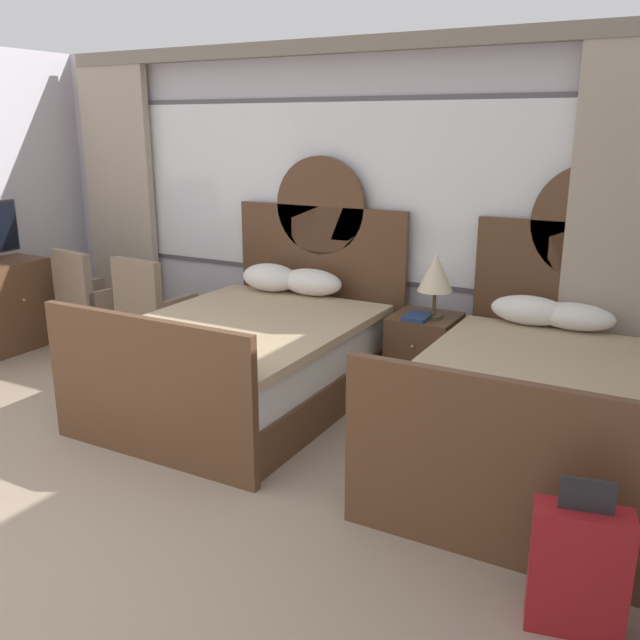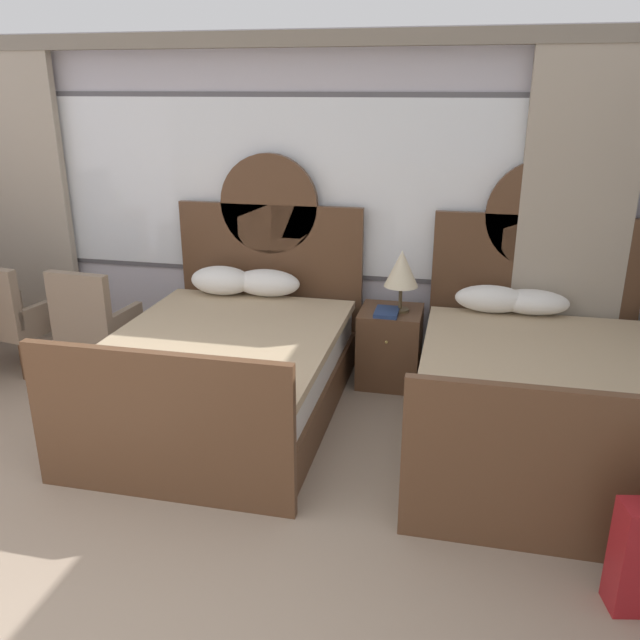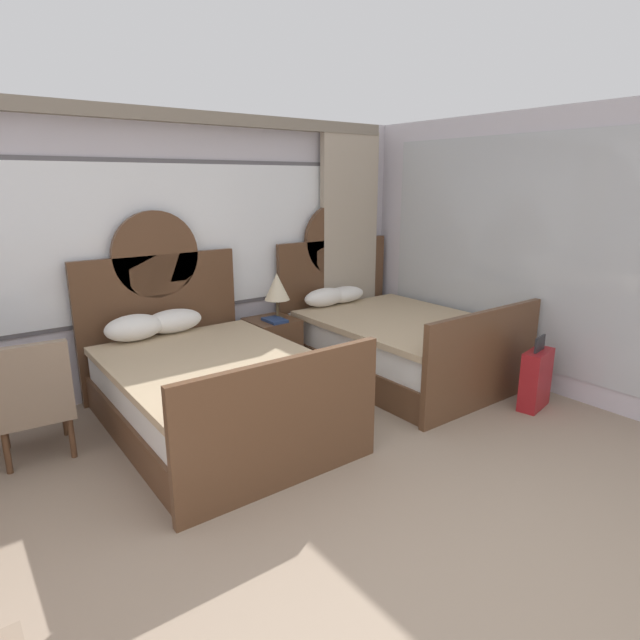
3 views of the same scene
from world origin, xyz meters
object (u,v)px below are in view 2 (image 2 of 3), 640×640
nightstand_between_beds (390,346)px  bed_near_mirror (538,392)px  bed_near_window (230,363)px  table_lamp_on_nightstand (402,269)px  armchair_by_window_left (93,321)px  book_on_nightstand (387,312)px  armchair_by_window_centre (11,314)px

nightstand_between_beds → bed_near_mirror: bearing=-34.5°
bed_near_window → table_lamp_on_nightstand: bed_near_window is taller
bed_near_mirror → bed_near_window: bearing=179.9°
table_lamp_on_nightstand → armchair_by_window_left: (-2.42, -0.44, -0.46)m
nightstand_between_beds → book_on_nightstand: (-0.02, -0.10, 0.32)m
book_on_nightstand → armchair_by_window_left: size_ratio=0.28×
bed_near_window → nightstand_between_beds: size_ratio=3.67×
armchair_by_window_left → book_on_nightstand: bearing=8.5°
book_on_nightstand → armchair_by_window_centre: (-3.09, -0.35, -0.14)m
bed_near_window → bed_near_mirror: bearing=-0.1°
armchair_by_window_centre → table_lamp_on_nightstand: bearing=7.8°
bed_near_mirror → armchair_by_window_centre: bearing=176.0°
bed_near_window → book_on_nightstand: size_ratio=8.71×
armchair_by_window_centre → nightstand_between_beds: bearing=8.1°
nightstand_between_beds → armchair_by_window_centre: armchair_by_window_centre is taller
nightstand_between_beds → armchair_by_window_centre: bearing=-171.9°
book_on_nightstand → armchair_by_window_centre: 3.12m
armchair_by_window_left → table_lamp_on_nightstand: bearing=10.2°
bed_near_window → armchair_by_window_left: (-1.27, 0.29, 0.12)m
bed_near_mirror → table_lamp_on_nightstand: (-1.01, 0.73, 0.59)m
table_lamp_on_nightstand → armchair_by_window_left: bearing=-169.8°
bed_near_mirror → book_on_nightstand: (-1.10, 0.64, 0.26)m
table_lamp_on_nightstand → armchair_by_window_centre: size_ratio=0.52×
bed_near_window → armchair_by_window_centre: (-2.03, 0.29, 0.12)m
nightstand_between_beds → table_lamp_on_nightstand: (0.07, -0.01, 0.65)m
nightstand_between_beds → armchair_by_window_centre: 3.15m
bed_near_window → armchair_by_window_centre: size_ratio=2.43×
book_on_nightstand → armchair_by_window_centre: size_ratio=0.28×
armchair_by_window_left → armchair_by_window_centre: size_ratio=1.00×
armchair_by_window_left → bed_near_window: bearing=-12.8°
armchair_by_window_left → bed_near_mirror: bearing=-4.9°
table_lamp_on_nightstand → armchair_by_window_left: 2.50m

